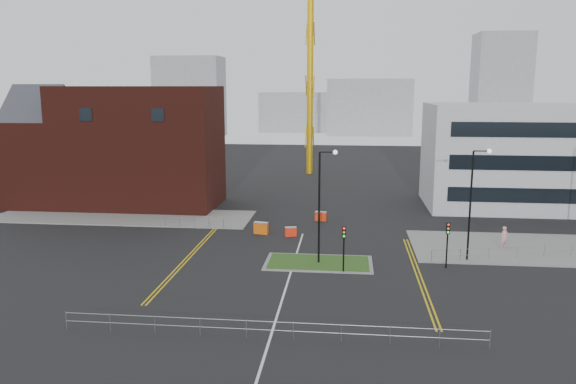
# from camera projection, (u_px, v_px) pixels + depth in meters

# --- Properties ---
(ground) EXTENTS (200.00, 200.00, 0.00)m
(ground) POSITION_uv_depth(u_px,v_px,m) (282.00, 300.00, 37.43)
(ground) COLOR black
(ground) RESTS_ON ground
(pavement_left) EXTENTS (28.00, 8.00, 0.12)m
(pavement_left) POSITION_uv_depth(u_px,v_px,m) (123.00, 216.00, 61.00)
(pavement_left) COLOR slate
(pavement_left) RESTS_ON ground
(pavement_right) EXTENTS (24.00, 10.00, 0.12)m
(pavement_right) POSITION_uv_depth(u_px,v_px,m) (552.00, 249.00, 48.79)
(pavement_right) COLOR slate
(pavement_right) RESTS_ON ground
(island_kerb) EXTENTS (8.60, 4.60, 0.08)m
(island_kerb) POSITION_uv_depth(u_px,v_px,m) (319.00, 263.00, 45.03)
(island_kerb) COLOR slate
(island_kerb) RESTS_ON ground
(grass_island) EXTENTS (8.00, 4.00, 0.12)m
(grass_island) POSITION_uv_depth(u_px,v_px,m) (319.00, 263.00, 45.02)
(grass_island) COLOR #244A18
(grass_island) RESTS_ON ground
(brick_building) EXTENTS (24.20, 10.07, 14.24)m
(brick_building) POSITION_uv_depth(u_px,v_px,m) (116.00, 148.00, 65.91)
(brick_building) COLOR #461811
(brick_building) RESTS_ON ground
(office_block) EXTENTS (25.00, 12.20, 12.00)m
(office_block) POSITION_uv_depth(u_px,v_px,m) (538.00, 156.00, 64.82)
(office_block) COLOR #B5B7BA
(office_block) RESTS_ON ground
(streetlamp_island) EXTENTS (1.46, 0.36, 9.18)m
(streetlamp_island) POSITION_uv_depth(u_px,v_px,m) (322.00, 197.00, 44.00)
(streetlamp_island) COLOR black
(streetlamp_island) RESTS_ON ground
(streetlamp_right_near) EXTENTS (1.46, 0.36, 9.18)m
(streetlamp_right_near) POSITION_uv_depth(u_px,v_px,m) (474.00, 196.00, 44.70)
(streetlamp_right_near) COLOR black
(streetlamp_right_near) RESTS_ON ground
(traffic_light_island) EXTENTS (0.28, 0.33, 3.65)m
(traffic_light_island) POSITION_uv_depth(u_px,v_px,m) (344.00, 240.00, 42.37)
(traffic_light_island) COLOR black
(traffic_light_island) RESTS_ON ground
(traffic_light_right) EXTENTS (0.28, 0.33, 3.65)m
(traffic_light_right) POSITION_uv_depth(u_px,v_px,m) (448.00, 236.00, 43.49)
(traffic_light_right) COLOR black
(traffic_light_right) RESTS_ON ground
(railing_front) EXTENTS (24.05, 0.05, 1.10)m
(railing_front) POSITION_uv_depth(u_px,v_px,m) (270.00, 326.00, 31.42)
(railing_front) COLOR gray
(railing_front) RESTS_ON ground
(railing_left) EXTENTS (6.05, 0.05, 1.10)m
(railing_left) POSITION_uv_depth(u_px,v_px,m) (194.00, 221.00, 56.02)
(railing_left) COLOR gray
(railing_left) RESTS_ON ground
(railing_right) EXTENTS (19.05, 5.05, 1.10)m
(railing_right) POSITION_uv_depth(u_px,v_px,m) (544.00, 249.00, 46.37)
(railing_right) COLOR gray
(railing_right) RESTS_ON ground
(centre_line) EXTENTS (0.15, 30.00, 0.01)m
(centre_line) POSITION_uv_depth(u_px,v_px,m) (286.00, 289.00, 39.38)
(centre_line) COLOR silver
(centre_line) RESTS_ON ground
(yellow_left_a) EXTENTS (0.12, 24.00, 0.01)m
(yellow_left_a) POSITION_uv_depth(u_px,v_px,m) (192.00, 252.00, 48.14)
(yellow_left_a) COLOR gold
(yellow_left_a) RESTS_ON ground
(yellow_left_b) EXTENTS (0.12, 24.00, 0.01)m
(yellow_left_b) POSITION_uv_depth(u_px,v_px,m) (195.00, 252.00, 48.11)
(yellow_left_b) COLOR gold
(yellow_left_b) RESTS_ON ground
(yellow_right_a) EXTENTS (0.12, 20.00, 0.01)m
(yellow_right_a) POSITION_uv_depth(u_px,v_px,m) (416.00, 275.00, 42.29)
(yellow_right_a) COLOR gold
(yellow_right_a) RESTS_ON ground
(yellow_right_b) EXTENTS (0.12, 20.00, 0.01)m
(yellow_right_b) POSITION_uv_depth(u_px,v_px,m) (420.00, 275.00, 42.26)
(yellow_right_b) COLOR gold
(yellow_right_b) RESTS_ON ground
(skyline_a) EXTENTS (18.00, 12.00, 22.00)m
(skyline_a) POSITION_uv_depth(u_px,v_px,m) (190.00, 97.00, 156.80)
(skyline_a) COLOR gray
(skyline_a) RESTS_ON ground
(skyline_b) EXTENTS (24.00, 12.00, 16.00)m
(skyline_b) POSITION_uv_depth(u_px,v_px,m) (369.00, 107.00, 161.89)
(skyline_b) COLOR gray
(skyline_b) RESTS_ON ground
(skyline_c) EXTENTS (14.00, 12.00, 28.00)m
(skyline_c) POSITION_uv_depth(u_px,v_px,m) (500.00, 86.00, 152.22)
(skyline_c) COLOR gray
(skyline_c) RESTS_ON ground
(skyline_d) EXTENTS (30.00, 12.00, 12.00)m
(skyline_d) POSITION_uv_depth(u_px,v_px,m) (309.00, 112.00, 173.91)
(skyline_d) COLOR gray
(skyline_d) RESTS_ON ground
(pedestrian) EXTENTS (0.86, 0.76, 1.98)m
(pedestrian) POSITION_uv_depth(u_px,v_px,m) (504.00, 238.00, 49.00)
(pedestrian) COLOR pink
(pedestrian) RESTS_ON ground
(barrier_left) EXTENTS (1.14, 0.63, 0.91)m
(barrier_left) POSITION_uv_depth(u_px,v_px,m) (291.00, 231.00, 53.08)
(barrier_left) COLOR #FF2B0E
(barrier_left) RESTS_ON ground
(barrier_mid) EXTENTS (1.44, 0.71, 1.16)m
(barrier_mid) POSITION_uv_depth(u_px,v_px,m) (261.00, 228.00, 53.93)
(barrier_mid) COLOR #D95C0C
(barrier_mid) RESTS_ON ground
(barrier_right) EXTENTS (1.25, 0.67, 1.00)m
(barrier_right) POSITION_uv_depth(u_px,v_px,m) (321.00, 216.00, 59.14)
(barrier_right) COLOR red
(barrier_right) RESTS_ON ground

